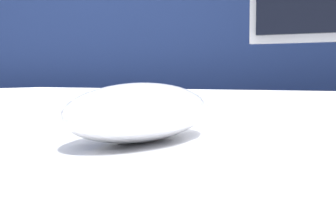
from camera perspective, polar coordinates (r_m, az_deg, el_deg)
The scene contains 3 objects.
partition_panel at distance 1.15m, azimuth 17.57°, elevation -10.58°, with size 5.00×0.03×1.01m.
computer_mouse_near at distance 0.28m, azimuth -3.16°, elevation -0.80°, with size 0.07×0.13×0.03m.
keyboard at distance 0.48m, azimuth -2.71°, elevation 0.33°, with size 0.43×0.16×0.02m.
Camera 1 is at (0.10, -0.50, 0.78)m, focal length 50.00 mm.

